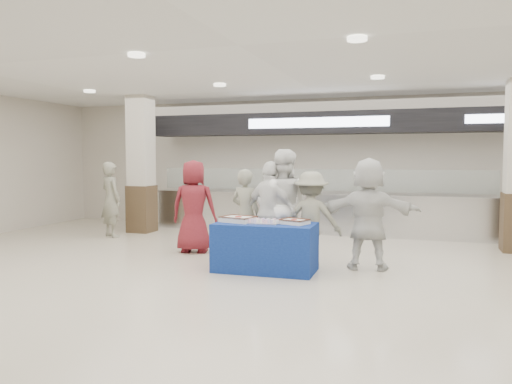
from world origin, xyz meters
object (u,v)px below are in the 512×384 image
(soldier_b, at_px, (311,219))
(soldier_bg, at_px, (111,199))
(sheet_cake_left, at_px, (238,219))
(chef_tall, at_px, (282,206))
(soldier_a, at_px, (246,214))
(chef_short, at_px, (271,212))
(cupcake_tray, at_px, (264,221))
(civilian_maroon, at_px, (194,206))
(civilian_white, at_px, (368,214))
(display_table, at_px, (265,247))
(sheet_cake_right, at_px, (294,221))

(soldier_b, xyz_separation_m, soldier_bg, (-4.82, 1.49, 0.07))
(sheet_cake_left, xyz_separation_m, chef_tall, (0.50, 0.78, 0.15))
(chef_tall, distance_m, soldier_bg, 4.50)
(soldier_a, relative_size, soldier_bg, 0.94)
(chef_short, xyz_separation_m, soldier_bg, (-4.14, 1.49, -0.02))
(chef_tall, xyz_separation_m, soldier_b, (0.53, -0.16, -0.18))
(soldier_a, height_order, soldier_bg, soldier_bg)
(cupcake_tray, xyz_separation_m, civilian_maroon, (-1.71, 1.09, 0.07))
(civilian_maroon, xyz_separation_m, chef_tall, (1.77, -0.27, 0.09))
(soldier_a, bearing_deg, civilian_white, -169.71)
(chef_tall, relative_size, civilian_white, 1.08)
(chef_short, relative_size, soldier_bg, 1.02)
(chef_tall, xyz_separation_m, civilian_white, (1.45, -0.16, -0.07))
(sheet_cake_left, height_order, chef_tall, chef_tall)
(sheet_cake_left, distance_m, civilian_maroon, 1.65)
(display_table, height_order, soldier_b, soldier_b)
(soldier_a, bearing_deg, soldier_bg, -4.36)
(civilian_white, xyz_separation_m, soldier_bg, (-5.74, 1.49, -0.05))
(sheet_cake_right, relative_size, civilian_maroon, 0.28)
(cupcake_tray, bearing_deg, soldier_b, 48.70)
(soldier_a, relative_size, chef_tall, 0.82)
(sheet_cake_right, distance_m, civilian_maroon, 2.38)
(chef_short, distance_m, civilian_white, 1.60)
(sheet_cake_left, relative_size, civilian_white, 0.33)
(sheet_cake_right, relative_size, soldier_b, 0.31)
(sheet_cake_right, relative_size, soldier_a, 0.31)
(display_table, height_order, soldier_bg, soldier_bg)
(soldier_a, bearing_deg, civilian_maroon, 3.36)
(chef_short, xyz_separation_m, civilian_white, (1.60, 0.00, 0.03))
(sheet_cake_left, xyz_separation_m, soldier_bg, (-3.79, 2.12, 0.03))
(sheet_cake_left, bearing_deg, sheet_cake_right, 2.49)
(sheet_cake_right, relative_size, cupcake_tray, 1.08)
(display_table, distance_m, chef_short, 0.80)
(civilian_maroon, xyz_separation_m, civilian_white, (3.21, -0.42, 0.02))
(sheet_cake_left, xyz_separation_m, chef_short, (0.35, 0.63, 0.05))
(sheet_cake_left, height_order, soldier_a, soldier_a)
(civilian_maroon, bearing_deg, chef_short, 155.33)
(sheet_cake_right, height_order, chef_tall, chef_tall)
(cupcake_tray, bearing_deg, chef_short, 98.16)
(chef_short, bearing_deg, chef_tall, -113.34)
(sheet_cake_left, relative_size, civilian_maroon, 0.33)
(soldier_b, relative_size, soldier_bg, 0.92)
(chef_short, relative_size, civilian_white, 0.97)
(display_table, bearing_deg, chef_short, 97.47)
(chef_tall, bearing_deg, cupcake_tray, 78.36)
(civilian_maroon, bearing_deg, soldier_bg, -32.87)
(cupcake_tray, relative_size, soldier_bg, 0.27)
(civilian_white, bearing_deg, sheet_cake_right, 24.09)
(cupcake_tray, xyz_separation_m, soldier_bg, (-4.24, 2.16, 0.05))
(sheet_cake_right, bearing_deg, cupcake_tray, -169.73)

